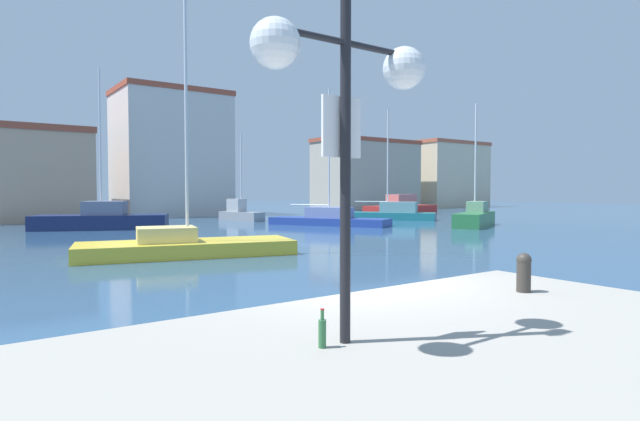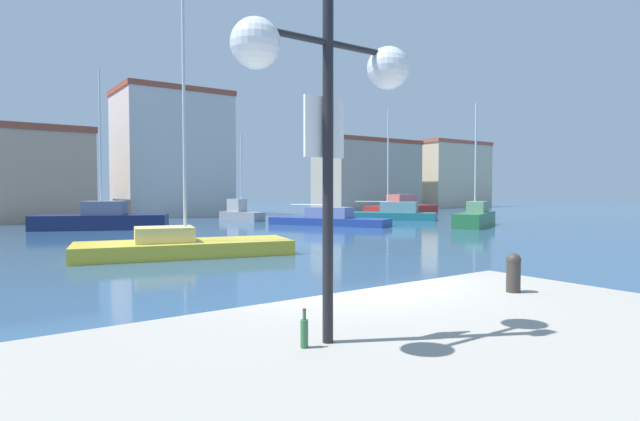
# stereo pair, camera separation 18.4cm
# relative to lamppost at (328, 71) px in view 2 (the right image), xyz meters

# --- Properties ---
(water) EXTENTS (160.00, 160.00, 0.00)m
(water) POSITION_rel_lamppost_xyz_m (17.11, 22.49, -3.60)
(water) COLOR #2D5175
(water) RESTS_ON ground
(lamppost) EXTENTS (1.91, 0.43, 3.85)m
(lamppost) POSITION_rel_lamppost_xyz_m (0.00, 0.00, 0.00)
(lamppost) COLOR black
(lamppost) RESTS_ON pier_quay
(bottle) EXTENTS (0.07, 0.07, 0.36)m
(bottle) POSITION_rel_lamppost_xyz_m (-0.27, -0.01, -2.36)
(bottle) COLOR #2D6B3D
(bottle) RESTS_ON pier_quay
(mooring_bollard) EXTENTS (0.20, 0.20, 0.55)m
(mooring_bollard) POSITION_rel_lamppost_xyz_m (3.47, 0.38, -2.21)
(mooring_bollard) COLOR #38332D
(mooring_bollard) RESTS_ON pier_quay
(sailboat_yellow_center_channel) EXTENTS (8.38, 4.50, 10.27)m
(sailboat_yellow_center_channel) POSITION_rel_lamppost_xyz_m (4.05, 14.98, -3.19)
(sailboat_yellow_center_channel) COLOR gold
(sailboat_yellow_center_channel) RESTS_ON water
(sailboat_green_outer_mooring) EXTENTS (6.52, 4.48, 8.48)m
(sailboat_green_outer_mooring) POSITION_rel_lamppost_xyz_m (26.30, 18.65, -2.96)
(sailboat_green_outer_mooring) COLOR #28703D
(sailboat_green_outer_mooring) RESTS_ON water
(sailboat_grey_inner_mooring) EXTENTS (2.22, 4.59, 7.09)m
(sailboat_grey_inner_mooring) POSITION_rel_lamppost_xyz_m (15.89, 33.99, -2.94)
(sailboat_grey_inner_mooring) COLOR gray
(sailboat_grey_inner_mooring) RESTS_ON water
(motorboat_red_distant_east) EXTENTS (9.10, 3.41, 2.07)m
(motorboat_red_distant_east) POSITION_rel_lamppost_xyz_m (34.52, 34.22, -2.91)
(motorboat_red_distant_east) COLOR #B22823
(motorboat_red_distant_east) RESTS_ON water
(sailboat_blue_mid_harbor) EXTENTS (6.21, 8.69, 9.65)m
(sailboat_blue_mid_harbor) POSITION_rel_lamppost_xyz_m (18.53, 25.24, -3.11)
(sailboat_blue_mid_harbor) COLOR #233D93
(sailboat_blue_mid_harbor) RESTS_ON water
(sailboat_navy_distant_north) EXTENTS (8.39, 5.65, 10.25)m
(sailboat_navy_distant_north) POSITION_rel_lamppost_xyz_m (4.50, 30.71, -2.94)
(sailboat_navy_distant_north) COLOR #19234C
(sailboat_navy_distant_north) RESTS_ON water
(sailboat_teal_behind_lamppost) EXTENTS (6.39, 7.55, 9.26)m
(sailboat_teal_behind_lamppost) POSITION_rel_lamppost_xyz_m (26.63, 27.48, -3.02)
(sailboat_teal_behind_lamppost) COLOR #1E707A
(sailboat_teal_behind_lamppost) RESTS_ON water
(warehouse_block) EXTENTS (9.27, 10.09, 7.55)m
(warehouse_block) POSITION_rel_lamppost_xyz_m (1.53, 44.66, 0.18)
(warehouse_block) COLOR tan
(warehouse_block) RESTS_ON ground
(harbor_office) EXTENTS (10.32, 7.75, 12.20)m
(harbor_office) POSITION_rel_lamppost_xyz_m (14.23, 45.59, 2.51)
(harbor_office) COLOR beige
(harbor_office) RESTS_ON ground
(waterfront_apartments) EXTENTS (13.82, 6.54, 9.02)m
(waterfront_apartments) POSITION_rel_lamppost_xyz_m (40.36, 46.53, 0.92)
(waterfront_apartments) COLOR #B2A893
(waterfront_apartments) RESTS_ON ground
(yacht_club) EXTENTS (11.97, 6.80, 9.57)m
(yacht_club) POSITION_rel_lamppost_xyz_m (55.85, 46.37, 1.20)
(yacht_club) COLOR beige
(yacht_club) RESTS_ON ground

